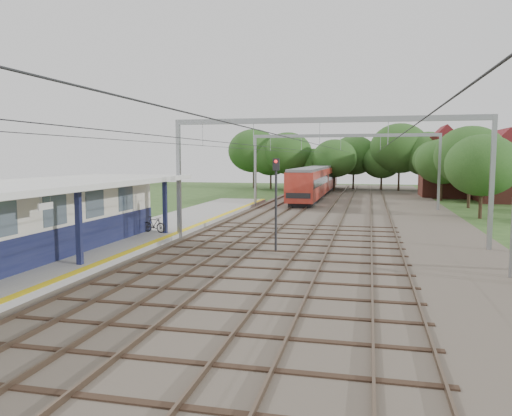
# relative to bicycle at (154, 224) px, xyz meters

# --- Properties ---
(ground) EXTENTS (160.00, 160.00, 0.00)m
(ground) POSITION_rel_bicycle_xyz_m (6.62, -15.00, -0.83)
(ground) COLOR #2D4C1E
(ground) RESTS_ON ground
(ballast_bed) EXTENTS (18.00, 90.00, 0.10)m
(ballast_bed) POSITION_rel_bicycle_xyz_m (10.62, 15.00, -0.78)
(ballast_bed) COLOR #473D33
(ballast_bed) RESTS_ON ground
(platform) EXTENTS (5.00, 52.00, 0.35)m
(platform) POSITION_rel_bicycle_xyz_m (-0.88, -1.00, -0.66)
(platform) COLOR gray
(platform) RESTS_ON ground
(yellow_stripe) EXTENTS (0.45, 52.00, 0.01)m
(yellow_stripe) POSITION_rel_bicycle_xyz_m (1.37, -1.00, -0.48)
(yellow_stripe) COLOR yellow
(yellow_stripe) RESTS_ON platform
(station_building) EXTENTS (3.41, 18.00, 3.40)m
(station_building) POSITION_rel_bicycle_xyz_m (-2.26, -8.00, 1.21)
(station_building) COLOR beige
(station_building) RESTS_ON platform
(canopy) EXTENTS (6.40, 20.00, 3.44)m
(canopy) POSITION_rel_bicycle_xyz_m (-1.15, -9.00, 2.81)
(canopy) COLOR #12173B
(canopy) RESTS_ON platform
(rail_tracks) EXTENTS (11.80, 88.00, 0.15)m
(rail_tracks) POSITION_rel_bicycle_xyz_m (8.12, 15.00, -0.66)
(rail_tracks) COLOR brown
(rail_tracks) RESTS_ON ballast_bed
(catenary_system) EXTENTS (17.22, 88.00, 7.00)m
(catenary_system) POSITION_rel_bicycle_xyz_m (10.01, 10.28, 4.68)
(catenary_system) COLOR gray
(catenary_system) RESTS_ON ground
(tree_band) EXTENTS (31.72, 30.88, 8.82)m
(tree_band) POSITION_rel_bicycle_xyz_m (10.46, 42.12, 4.09)
(tree_band) COLOR #382619
(tree_band) RESTS_ON ground
(house_far) EXTENTS (8.00, 6.12, 8.66)m
(house_far) POSITION_rel_bicycle_xyz_m (22.62, 37.00, 2.40)
(house_far) COLOR brown
(house_far) RESTS_ON ground
(bicycle) EXTENTS (1.67, 0.82, 0.97)m
(bicycle) POSITION_rel_bicycle_xyz_m (0.00, 0.00, 0.00)
(bicycle) COLOR black
(bicycle) RESTS_ON platform
(train) EXTENTS (2.73, 34.02, 3.60)m
(train) POSITION_rel_bicycle_xyz_m (6.12, 35.17, 1.18)
(train) COLOR black
(train) RESTS_ON ballast_bed
(signal_post) EXTENTS (0.35, 0.29, 4.78)m
(signal_post) POSITION_rel_bicycle_xyz_m (7.97, -2.99, 2.29)
(signal_post) COLOR black
(signal_post) RESTS_ON ground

